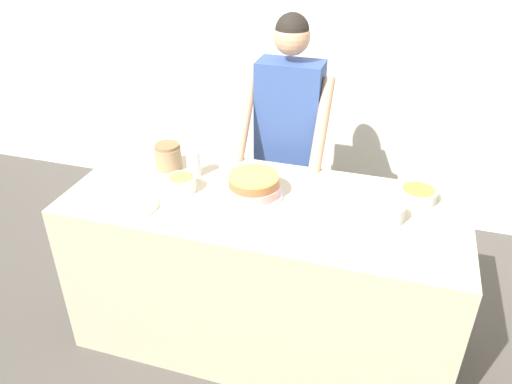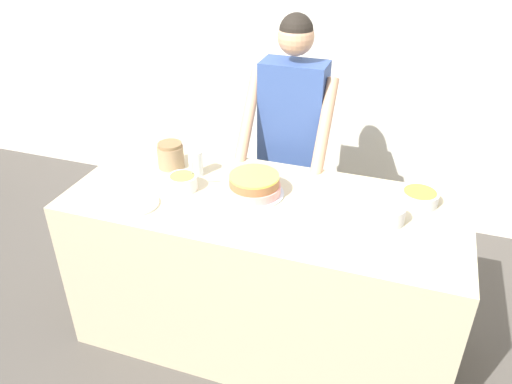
# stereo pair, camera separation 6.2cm
# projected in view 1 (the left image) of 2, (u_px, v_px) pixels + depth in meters

# --- Properties ---
(wall_back) EXTENTS (10.00, 0.05, 2.60)m
(wall_back) POSITION_uv_depth(u_px,v_px,m) (325.00, 39.00, 3.37)
(wall_back) COLOR silver
(wall_back) RESTS_ON ground_plane
(counter) EXTENTS (1.90, 0.79, 0.88)m
(counter) POSITION_uv_depth(u_px,v_px,m) (263.00, 272.00, 2.61)
(counter) COLOR #C6B793
(counter) RESTS_ON ground_plane
(person_baker) EXTENTS (0.49, 0.45, 1.62)m
(person_baker) POSITION_uv_depth(u_px,v_px,m) (288.00, 127.00, 2.87)
(person_baker) COLOR #2D2D38
(person_baker) RESTS_ON ground_plane
(cake) EXTENTS (0.29, 0.29, 0.11)m
(cake) POSITION_uv_depth(u_px,v_px,m) (254.00, 185.00, 2.40)
(cake) COLOR silver
(cake) RESTS_ON counter
(frosting_bowl_orange) EXTENTS (0.18, 0.18, 0.06)m
(frosting_bowl_orange) POSITION_uv_depth(u_px,v_px,m) (418.00, 194.00, 2.37)
(frosting_bowl_orange) COLOR silver
(frosting_bowl_orange) RESTS_ON counter
(frosting_bowl_white) EXTENTS (0.15, 0.15, 0.19)m
(frosting_bowl_white) POSITION_uv_depth(u_px,v_px,m) (388.00, 211.00, 2.22)
(frosting_bowl_white) COLOR silver
(frosting_bowl_white) RESTS_ON counter
(frosting_bowl_olive) EXTENTS (0.14, 0.14, 0.18)m
(frosting_bowl_olive) POSITION_uv_depth(u_px,v_px,m) (182.00, 183.00, 2.44)
(frosting_bowl_olive) COLOR white
(frosting_bowl_olive) RESTS_ON counter
(drinking_glass) EXTENTS (0.07, 0.07, 0.13)m
(drinking_glass) POSITION_uv_depth(u_px,v_px,m) (194.00, 164.00, 2.56)
(drinking_glass) COLOR silver
(drinking_glass) RESTS_ON counter
(ceramic_plate) EXTENTS (0.23, 0.23, 0.01)m
(ceramic_plate) POSITION_uv_depth(u_px,v_px,m) (134.00, 206.00, 2.33)
(ceramic_plate) COLOR white
(ceramic_plate) RESTS_ON counter
(stoneware_jar) EXTENTS (0.14, 0.14, 0.14)m
(stoneware_jar) POSITION_uv_depth(u_px,v_px,m) (168.00, 156.00, 2.63)
(stoneware_jar) COLOR #9E7F5B
(stoneware_jar) RESTS_ON counter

